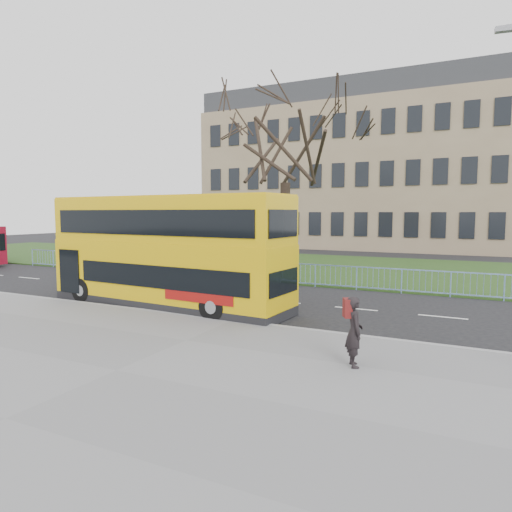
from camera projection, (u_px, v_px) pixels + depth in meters
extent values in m
plane|color=black|center=(254.00, 314.00, 16.05)|extent=(120.00, 120.00, 0.00)
cube|color=slate|center=(117.00, 373.00, 10.02)|extent=(80.00, 10.50, 0.12)
cube|color=gray|center=(232.00, 322.00, 14.66)|extent=(80.00, 0.20, 0.14)
cube|color=#1E3714|center=(355.00, 268.00, 28.81)|extent=(80.00, 15.40, 0.08)
cube|color=#866F55|center=(358.00, 180.00, 48.82)|extent=(30.00, 15.00, 14.00)
cube|color=#D7AB09|center=(167.00, 274.00, 17.23)|extent=(9.98, 3.01, 1.83)
cube|color=#D7AB09|center=(167.00, 246.00, 17.13)|extent=(9.98, 3.01, 0.31)
cube|color=#D7AB09|center=(166.00, 220.00, 17.03)|extent=(9.93, 2.96, 1.64)
cube|color=black|center=(157.00, 277.00, 15.92)|extent=(7.58, 0.56, 0.80)
cube|color=black|center=(144.00, 222.00, 16.04)|extent=(9.04, 0.66, 0.89)
cylinder|color=black|center=(82.00, 290.00, 18.15)|extent=(0.99, 0.33, 0.97)
cylinder|color=black|center=(213.00, 307.00, 14.96)|extent=(0.99, 0.33, 0.97)
imported|color=black|center=(354.00, 332.00, 10.21)|extent=(0.60, 0.69, 1.59)
cube|color=gray|center=(506.00, 29.00, 9.30)|extent=(0.42, 0.21, 0.11)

